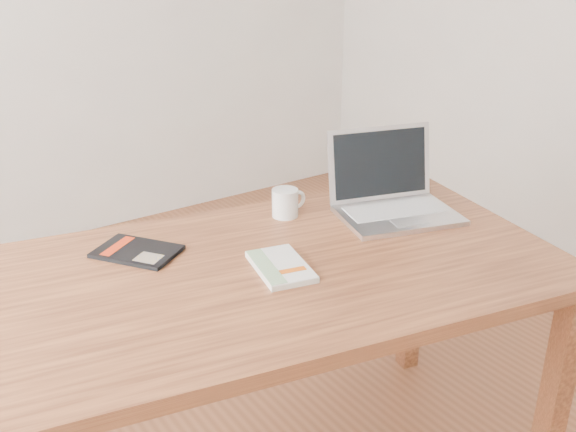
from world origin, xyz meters
TOP-DOWN VIEW (x-y plane):
  - room at (-0.07, 0.00)m, footprint 4.04×4.04m
  - desk at (0.03, -0.17)m, footprint 1.60×1.11m
  - white_guidebook at (0.00, -0.20)m, footprint 0.17×0.23m
  - black_guidebook at (-0.27, 0.10)m, footprint 0.24×0.26m
  - laptop at (0.50, -0.08)m, footprint 0.42×0.38m
  - coffee_mug at (0.21, 0.08)m, footprint 0.12×0.08m

SIDE VIEW (x-z plane):
  - desk at x=0.03m, z-range 0.29..1.04m
  - black_guidebook at x=-0.27m, z-range 0.75..0.76m
  - white_guidebook at x=0.00m, z-range 0.75..0.77m
  - coffee_mug at x=0.21m, z-range 0.75..0.84m
  - laptop at x=0.50m, z-range 0.68..0.93m
  - room at x=-0.07m, z-range 0.01..2.71m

